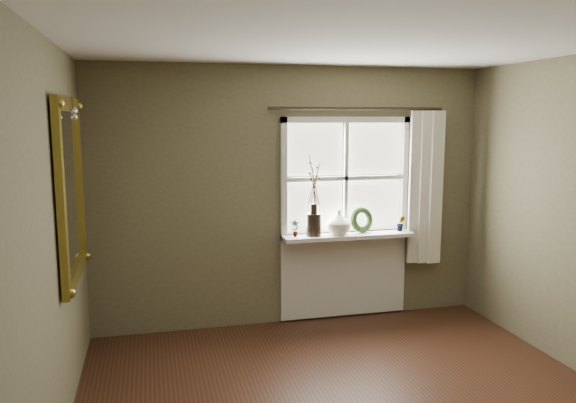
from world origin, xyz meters
The scene contains 14 objects.
ceiling centered at (0.00, 0.00, 2.60)m, with size 4.50×4.50×0.00m, color silver.
wall_back centered at (0.00, 2.30, 1.30)m, with size 4.00×0.10×2.60m, color brown.
wall_left centered at (-2.05, 0.00, 1.30)m, with size 0.10×4.50×2.60m, color brown.
window_frame centered at (0.55, 2.23, 1.48)m, with size 1.36×0.06×1.24m.
window_sill centered at (0.55, 2.12, 0.90)m, with size 1.36×0.26×0.04m, color silver.
window_apron centered at (0.55, 2.23, 0.46)m, with size 1.36×0.04×0.88m, color silver.
dark_jug centered at (0.18, 2.12, 1.03)m, with size 0.15×0.15×0.22m, color black.
cream_vase centered at (0.45, 2.12, 1.04)m, with size 0.24×0.24×0.25m, color silver.
wreath centered at (0.71, 2.16, 1.02)m, with size 0.27×0.27×0.06m, color #29421D.
potted_plant_left centered at (-0.01, 2.12, 1.00)m, with size 0.09×0.06×0.17m, color #29421D.
potted_plant_right centered at (1.13, 2.12, 1.00)m, with size 0.09×0.07×0.16m, color #29421D.
curtain centered at (1.39, 2.13, 1.37)m, with size 0.36×0.12×1.59m, color beige.
curtain_rod centered at (0.65, 2.17, 2.18)m, with size 0.03×0.03×1.84m, color black.
gilt_mirror centered at (-1.96, 1.22, 1.56)m, with size 0.10×1.14×1.36m.
Camera 1 is at (-1.39, -3.17, 2.10)m, focal length 35.00 mm.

